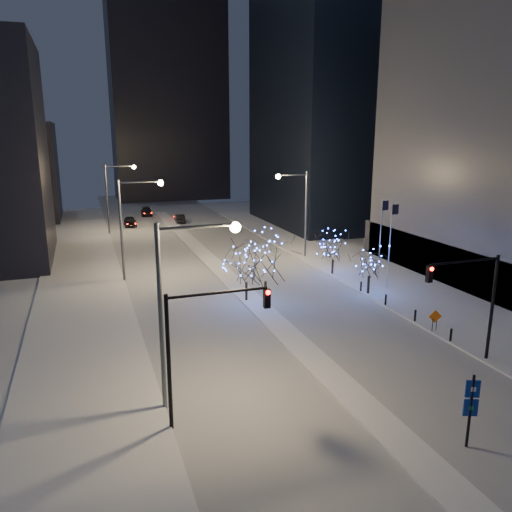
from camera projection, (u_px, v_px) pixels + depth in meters
name	position (u px, v px, depth m)	size (l,w,h in m)	color
ground	(350.00, 395.00, 27.89)	(160.00, 160.00, 0.00)	silver
road	(204.00, 255.00, 59.98)	(20.00, 130.00, 0.02)	#ACB2BC
median	(215.00, 264.00, 55.38)	(2.00, 80.00, 0.15)	silver
east_sidewalk	(381.00, 276.00, 51.01)	(10.00, 90.00, 0.15)	silver
west_sidewalk	(83.00, 307.00, 41.74)	(8.00, 90.00, 0.15)	silver
horizon_block	(168.00, 102.00, 109.15)	(24.00, 14.00, 42.00)	black
street_lamp_w_near	(181.00, 290.00, 25.32)	(4.40, 0.56, 10.00)	#595E66
street_lamp_w_mid	(132.00, 216.00, 48.24)	(4.40, 0.56, 10.00)	#595E66
street_lamp_w_far	(114.00, 189.00, 71.16)	(4.40, 0.56, 10.00)	#595E66
street_lamp_east	(299.00, 203.00, 57.08)	(3.90, 0.56, 10.00)	#595E66
traffic_signal_west	(200.00, 335.00, 24.05)	(5.26, 0.43, 7.00)	black
traffic_signal_east	(474.00, 292.00, 30.53)	(5.26, 0.43, 7.00)	black
flagpoles	(386.00, 237.00, 46.84)	(1.35, 2.60, 8.00)	silver
bollards	(400.00, 307.00, 40.18)	(0.16, 12.16, 0.90)	black
car_near	(130.00, 221.00, 78.50)	(1.78, 4.42, 1.51)	black
car_mid	(180.00, 218.00, 81.78)	(1.44, 4.12, 1.36)	black
car_far	(147.00, 212.00, 88.70)	(1.91, 4.70, 1.36)	#222227
holiday_tree_median_near	(266.00, 258.00, 40.84)	(6.29, 6.29, 6.48)	black
holiday_tree_median_far	(246.00, 265.00, 42.61)	(5.15, 5.15, 5.02)	black
holiday_tree_plaza_near	(370.00, 262.00, 44.50)	(3.36, 3.36, 4.38)	black
holiday_tree_plaza_far	(333.00, 247.00, 50.84)	(4.26, 4.26, 4.46)	black
wayfinding_sign	(471.00, 403.00, 22.73)	(0.64, 0.31, 3.67)	black
construction_sign	(435.00, 318.00, 36.30)	(0.96, 0.28, 1.63)	black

